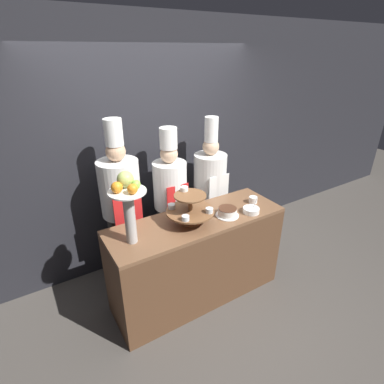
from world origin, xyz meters
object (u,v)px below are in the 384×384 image
(fruit_pedestal, at_px, (128,199))
(serving_bowl_near, at_px, (251,210))
(cup_white, at_px, (253,200))
(cake_round, at_px, (227,212))
(tiered_stand, at_px, (190,208))
(chef_center_left, at_px, (170,196))
(chef_center_right, at_px, (210,187))
(chef_left, at_px, (122,203))

(fruit_pedestal, relative_size, serving_bowl_near, 3.74)
(fruit_pedestal, distance_m, cup_white, 1.41)
(fruit_pedestal, distance_m, cake_round, 1.03)
(cup_white, bearing_deg, tiered_stand, 179.22)
(cake_round, bearing_deg, fruit_pedestal, 174.52)
(fruit_pedestal, relative_size, chef_center_left, 0.36)
(tiered_stand, distance_m, cup_white, 0.79)
(cup_white, bearing_deg, fruit_pedestal, 179.36)
(fruit_pedestal, height_order, chef_center_right, chef_center_right)
(tiered_stand, xyz_separation_m, cup_white, (0.78, -0.01, -0.12))
(tiered_stand, bearing_deg, chef_center_right, 43.14)
(tiered_stand, bearing_deg, fruit_pedestal, 179.55)
(cake_round, distance_m, chef_center_right, 0.75)
(serving_bowl_near, relative_size, chef_left, 0.09)
(cake_round, distance_m, chef_center_left, 0.75)
(tiered_stand, distance_m, serving_bowl_near, 0.65)
(cup_white, bearing_deg, serving_bowl_near, -136.90)
(fruit_pedestal, distance_m, chef_left, 0.71)
(chef_center_left, bearing_deg, fruit_pedestal, -138.89)
(cake_round, xyz_separation_m, chef_center_left, (-0.27, 0.70, -0.05))
(fruit_pedestal, height_order, cake_round, fruit_pedestal)
(chef_center_right, bearing_deg, cup_white, -77.80)
(fruit_pedestal, bearing_deg, chef_center_right, 26.12)
(cup_white, height_order, serving_bowl_near, serving_bowl_near)
(tiered_stand, height_order, chef_center_left, chef_center_left)
(tiered_stand, relative_size, fruit_pedestal, 0.74)
(fruit_pedestal, bearing_deg, cake_round, -5.48)
(chef_center_right, bearing_deg, tiered_stand, -136.86)
(tiered_stand, distance_m, chef_center_left, 0.64)
(chef_left, bearing_deg, cup_white, -26.56)
(serving_bowl_near, bearing_deg, cake_round, 162.93)
(cake_round, distance_m, chef_left, 1.08)
(tiered_stand, relative_size, cup_white, 5.10)
(chef_left, bearing_deg, serving_bowl_near, -35.62)
(serving_bowl_near, xyz_separation_m, chef_center_right, (0.03, 0.77, -0.05))
(fruit_pedestal, relative_size, chef_center_right, 0.35)
(chef_left, bearing_deg, chef_center_left, 0.01)
(chef_center_right, bearing_deg, chef_left, -180.00)
(tiered_stand, bearing_deg, serving_bowl_near, -14.66)
(cake_round, bearing_deg, chef_left, 140.08)
(tiered_stand, xyz_separation_m, chef_center_right, (0.65, 0.61, -0.18))
(fruit_pedestal, xyz_separation_m, chef_center_right, (1.23, 0.60, -0.43))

